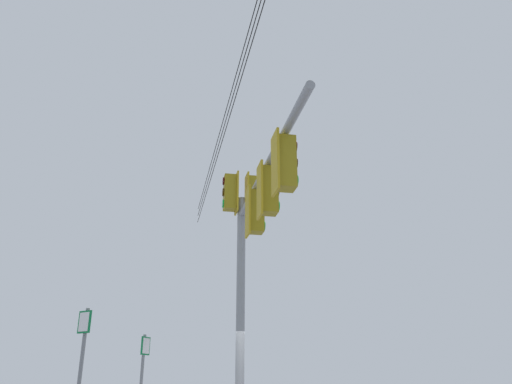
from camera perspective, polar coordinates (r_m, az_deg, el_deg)
The scene contains 4 objects.
signal_mast_assembly at distance 10.55m, azimuth -0.42°, elevation -3.74°, with size 3.99×5.08×6.35m.
route_sign_primary at distance 12.18m, azimuth -12.97°, elevation -20.02°, with size 0.35×0.19×2.46m.
route_sign_secondary at distance 9.88m, azimuth -19.57°, elevation -18.66°, with size 0.12×0.32×2.72m.
overhead_wire_span at distance 15.21m, azimuth -2.27°, elevation 12.32°, with size 15.40×20.81×0.81m.
Camera 1 is at (7.85, 7.05, 1.45)m, focal length 34.78 mm.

